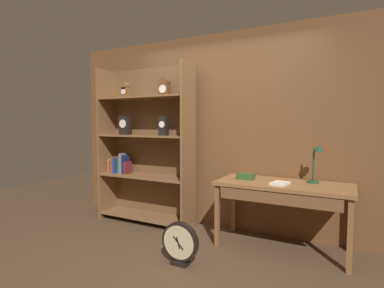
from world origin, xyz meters
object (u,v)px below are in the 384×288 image
at_px(bookshelf, 145,147).
at_px(workbench, 282,191).
at_px(toolbox_small, 246,176).
at_px(round_clock_large, 180,243).
at_px(desk_lamp, 317,160).
at_px(open_repair_manual, 280,183).

distance_m(bookshelf, workbench, 1.97).
height_order(bookshelf, toolbox_small, bookshelf).
height_order(toolbox_small, round_clock_large, toolbox_small).
height_order(desk_lamp, toolbox_small, desk_lamp).
distance_m(toolbox_small, open_repair_manual, 0.44).
relative_size(toolbox_small, open_repair_manual, 0.90).
bearing_deg(bookshelf, open_repair_manual, -5.25).
height_order(workbench, toolbox_small, toolbox_small).
bearing_deg(bookshelf, workbench, -2.58).
relative_size(workbench, desk_lamp, 3.23).
height_order(desk_lamp, round_clock_large, desk_lamp).
bearing_deg(round_clock_large, workbench, 45.99).
bearing_deg(round_clock_large, toolbox_small, 66.28).
xyz_separation_m(desk_lamp, toolbox_small, (-0.76, -0.12, -0.22)).
height_order(bookshelf, desk_lamp, bookshelf).
bearing_deg(workbench, open_repair_manual, -97.28).
bearing_deg(round_clock_large, bookshelf, 139.95).
relative_size(bookshelf, workbench, 1.52).
distance_m(desk_lamp, open_repair_manual, 0.48).
height_order(bookshelf, workbench, bookshelf).
relative_size(open_repair_manual, round_clock_large, 0.51).
bearing_deg(desk_lamp, round_clock_large, -138.92).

